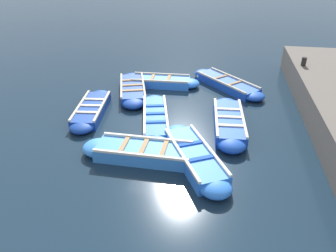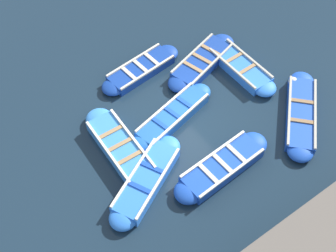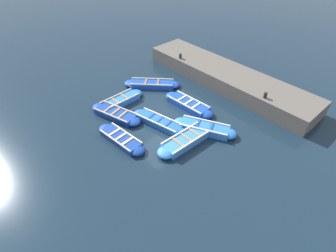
% 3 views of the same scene
% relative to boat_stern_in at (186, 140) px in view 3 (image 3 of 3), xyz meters
% --- Properties ---
extents(ground_plane, '(120.00, 120.00, 0.00)m').
position_rel_boat_stern_in_xyz_m(ground_plane, '(-0.18, -2.44, -0.20)').
color(ground_plane, '#162838').
extents(boat_stern_in, '(3.80, 1.09, 0.45)m').
position_rel_boat_stern_in_xyz_m(boat_stern_in, '(0.00, 0.00, 0.00)').
color(boat_stern_in, '#3884E0').
rests_on(boat_stern_in, ground).
extents(boat_outer_left, '(2.44, 3.67, 0.46)m').
position_rel_boat_stern_in_xyz_m(boat_outer_left, '(-1.49, -0.00, 0.00)').
color(boat_outer_left, blue).
rests_on(boat_outer_left, ground).
extents(boat_far_corner, '(3.38, 3.47, 0.40)m').
position_rel_boat_stern_in_xyz_m(boat_far_corner, '(-2.40, -5.80, -0.03)').
color(boat_far_corner, '#1947B7').
rests_on(boat_far_corner, ground).
extents(boat_bow_out, '(3.46, 1.01, 0.42)m').
position_rel_boat_stern_in_xyz_m(boat_bow_out, '(0.50, -5.55, -0.02)').
color(boat_bow_out, blue).
rests_on(boat_bow_out, ground).
extents(boat_outer_right, '(1.54, 3.76, 0.44)m').
position_rel_boat_stern_in_xyz_m(boat_outer_right, '(0.08, -2.15, -0.01)').
color(boat_outer_right, '#1E59AD').
rests_on(boat_outer_right, ground).
extents(boat_centre, '(1.18, 3.49, 0.39)m').
position_rel_boat_stern_in_xyz_m(boat_centre, '(2.54, -2.48, -0.03)').
color(boat_centre, navy).
rests_on(boat_centre, ground).
extents(boat_near_quay, '(1.14, 3.75, 0.46)m').
position_rel_boat_stern_in_xyz_m(boat_near_quay, '(-2.47, -2.23, 0.00)').
color(boat_near_quay, '#1947B7').
rests_on(boat_near_quay, ground).
extents(boat_mid_row, '(1.87, 3.70, 0.42)m').
position_rel_boat_stern_in_xyz_m(boat_mid_row, '(1.51, -4.54, -0.01)').
color(boat_mid_row, navy).
rests_on(boat_mid_row, ground).
extents(quay_wall, '(2.92, 13.08, 1.07)m').
position_rel_boat_stern_in_xyz_m(quay_wall, '(-6.58, -2.44, 0.34)').
color(quay_wall, '#605951').
rests_on(quay_wall, ground).
extents(bollard_north, '(0.20, 0.20, 0.35)m').
position_rel_boat_stern_in_xyz_m(bollard_north, '(-5.47, -6.07, 1.05)').
color(bollard_north, black).
rests_on(bollard_north, quay_wall).
extents(bollard_mid_north, '(0.20, 0.20, 0.35)m').
position_rel_boat_stern_in_xyz_m(bollard_mid_north, '(-5.47, 1.20, 1.05)').
color(bollard_mid_north, black).
rests_on(bollard_mid_north, quay_wall).
extents(buoy_orange_near, '(0.35, 0.35, 0.35)m').
position_rel_boat_stern_in_xyz_m(buoy_orange_near, '(-1.18, -6.63, -0.02)').
color(buoy_orange_near, silver).
rests_on(buoy_orange_near, ground).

